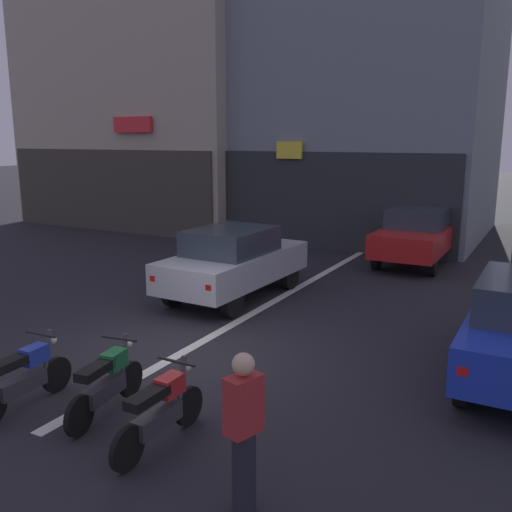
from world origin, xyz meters
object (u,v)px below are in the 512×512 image
Objects in this scene: motorcycle_blue_row_leftmost at (24,376)px; motorcycle_green_row_left_mid at (107,382)px; motorcycle_red_row_centre at (161,410)px; person_by_motorcycles at (244,433)px; car_silver_crossing_near at (234,260)px; car_red_down_street at (417,234)px.

motorcycle_green_row_left_mid is at bearing 19.74° from motorcycle_blue_row_leftmost.
person_by_motorcycles is (1.48, -0.57, 0.40)m from motorcycle_red_row_centre.
person_by_motorcycles is at bearing -58.40° from car_silver_crossing_near.
person_by_motorcycles reaches higher than motorcycle_blue_row_leftmost.
motorcycle_red_row_centre is (-0.37, -11.56, -0.43)m from car_red_down_street.
motorcycle_blue_row_leftmost and motorcycle_green_row_left_mid have the same top height.
car_red_down_street reaches higher than motorcycle_green_row_left_mid.
motorcycle_green_row_left_mid is (1.11, 0.40, 0.00)m from motorcycle_blue_row_leftmost.
car_red_down_street is 2.47× the size of motorcycle_green_row_left_mid.
motorcycle_blue_row_leftmost is 1.18m from motorcycle_green_row_left_mid.
motorcycle_green_row_left_mid is (1.38, -5.61, -0.43)m from car_silver_crossing_near.
car_red_down_street is 2.46× the size of person_by_motorcycles.
motorcycle_green_row_left_mid is at bearing 166.07° from motorcycle_red_row_centre.
motorcycle_blue_row_leftmost is (-2.61, -11.68, -0.43)m from car_red_down_street.
car_silver_crossing_near is at bearing 121.60° from person_by_motorcycles.
person_by_motorcycles is (1.10, -12.14, -0.03)m from car_red_down_street.
motorcycle_green_row_left_mid is at bearing -76.20° from car_silver_crossing_near.
motorcycle_red_row_centre is at bearing 3.14° from motorcycle_blue_row_leftmost.
car_silver_crossing_near is 5.79m from motorcycle_green_row_left_mid.
motorcycle_green_row_left_mid is (-1.49, -11.28, -0.43)m from car_red_down_street.
car_red_down_street is 12.19m from person_by_motorcycles.
car_red_down_street reaches higher than motorcycle_red_row_centre.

